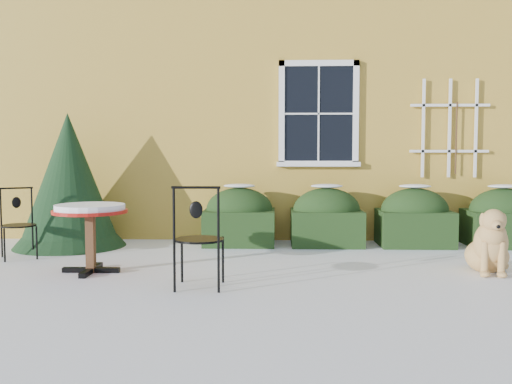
{
  "coord_description": "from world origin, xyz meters",
  "views": [
    {
      "loc": [
        0.23,
        -5.91,
        1.38
      ],
      "look_at": [
        0.0,
        1.0,
        0.9
      ],
      "focal_mm": 40.0,
      "sensor_mm": 36.0,
      "label": 1
    }
  ],
  "objects_px": {
    "evergreen_shrub": "(69,193)",
    "dog": "(489,246)",
    "bistro_table": "(90,216)",
    "patio_chair_near": "(199,237)",
    "patio_chair_far": "(18,223)"
  },
  "relations": [
    {
      "from": "evergreen_shrub",
      "to": "dog",
      "type": "bearing_deg",
      "value": -17.14
    },
    {
      "from": "evergreen_shrub",
      "to": "bistro_table",
      "type": "xyz_separation_m",
      "value": [
        0.89,
        -1.79,
        -0.13
      ]
    },
    {
      "from": "patio_chair_near",
      "to": "dog",
      "type": "bearing_deg",
      "value": -165.29
    },
    {
      "from": "patio_chair_far",
      "to": "dog",
      "type": "xyz_separation_m",
      "value": [
        5.81,
        -0.77,
        -0.15
      ]
    },
    {
      "from": "bistro_table",
      "to": "patio_chair_far",
      "type": "distance_m",
      "value": 1.53
    },
    {
      "from": "evergreen_shrub",
      "to": "patio_chair_near",
      "type": "xyz_separation_m",
      "value": [
        2.24,
        -2.51,
        -0.26
      ]
    },
    {
      "from": "dog",
      "to": "patio_chair_far",
      "type": "bearing_deg",
      "value": -179.92
    },
    {
      "from": "bistro_table",
      "to": "patio_chair_far",
      "type": "height_order",
      "value": "patio_chair_far"
    },
    {
      "from": "evergreen_shrub",
      "to": "patio_chair_near",
      "type": "height_order",
      "value": "evergreen_shrub"
    },
    {
      "from": "evergreen_shrub",
      "to": "bistro_table",
      "type": "relative_size",
      "value": 2.3
    },
    {
      "from": "evergreen_shrub",
      "to": "patio_chair_far",
      "type": "height_order",
      "value": "evergreen_shrub"
    },
    {
      "from": "patio_chair_near",
      "to": "dog",
      "type": "height_order",
      "value": "patio_chair_near"
    },
    {
      "from": "patio_chair_near",
      "to": "bistro_table",
      "type": "bearing_deg",
      "value": -27.78
    },
    {
      "from": "bistro_table",
      "to": "evergreen_shrub",
      "type": "bearing_deg",
      "value": 116.5
    },
    {
      "from": "evergreen_shrub",
      "to": "patio_chair_near",
      "type": "distance_m",
      "value": 3.38
    }
  ]
}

